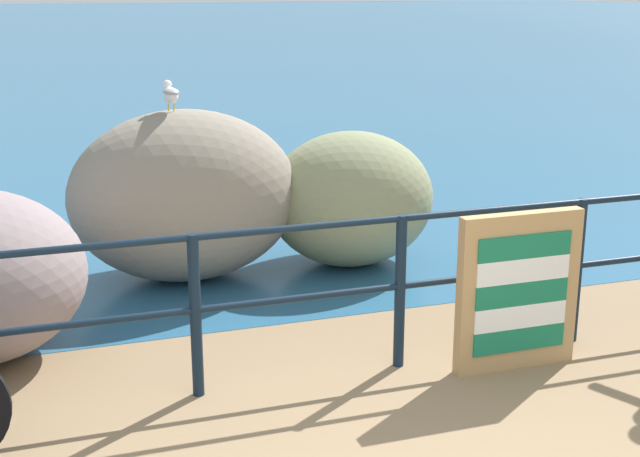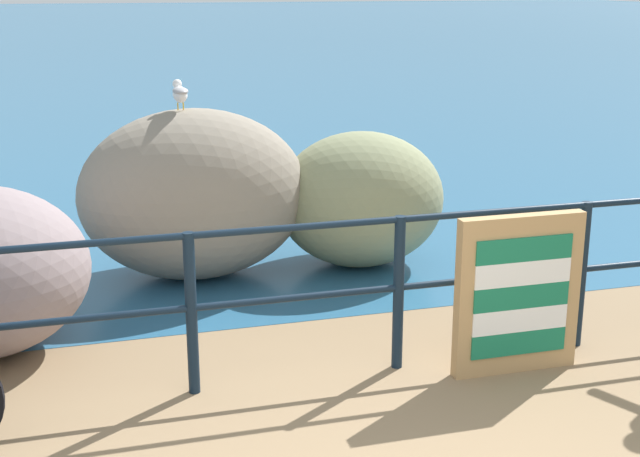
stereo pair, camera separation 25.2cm
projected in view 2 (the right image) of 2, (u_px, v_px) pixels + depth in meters
ground_plane at (121, 81)px, 22.10m from camera, size 120.00×120.00×0.10m
sea_surface at (89, 25)px, 48.01m from camera, size 120.00×90.00×0.01m
promenade_railing at (298, 284)px, 5.37m from camera, size 9.32×0.07×1.02m
folded_deckchair_stack at (518, 295)px, 5.53m from camera, size 0.84×0.10×1.04m
breakwater_boulder_main at (194, 194)px, 7.29m from camera, size 1.91×1.41×1.43m
breakwater_boulder_right at (361, 199)px, 7.63m from camera, size 1.47×1.27×1.18m
seagull at (180, 93)px, 6.99m from camera, size 0.13×0.34×0.23m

